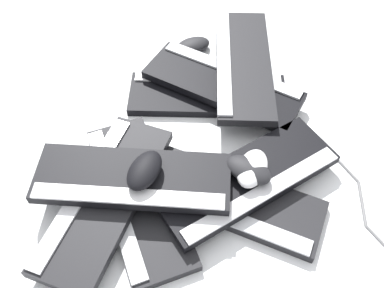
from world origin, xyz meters
TOP-DOWN VIEW (x-y plane):
  - ground_plane at (0.00, 0.00)m, footprint 3.20×3.20m
  - keyboard_0 at (0.09, 0.04)m, footprint 0.17×0.45m
  - keyboard_1 at (-0.10, 0.13)m, footprint 0.41×0.42m
  - keyboard_2 at (-0.20, -0.19)m, footprint 0.46×0.32m
  - keyboard_3 at (-0.24, -0.19)m, footprint 0.39×0.44m
  - keyboard_4 at (-0.16, 0.12)m, footprint 0.46×0.22m
  - keyboard_5 at (0.17, 0.03)m, footprint 0.41×0.42m
  - keyboard_6 at (-0.31, -0.21)m, footprint 0.32×0.46m
  - keyboard_7 at (0.10, 0.03)m, footprint 0.46×0.34m
  - mouse_0 at (0.07, 0.04)m, footprint 0.13×0.12m
  - mouse_1 at (-0.15, 0.12)m, footprint 0.12×0.13m
  - mouse_2 at (-0.16, 0.12)m, footprint 0.12×0.12m
  - mouse_3 at (-0.24, -0.40)m, footprint 0.11×0.07m

SIDE VIEW (x-z plane):
  - ground_plane at x=0.00m, z-range 0.00..0.00m
  - keyboard_0 at x=0.09m, z-range 0.00..0.03m
  - keyboard_1 at x=-0.10m, z-range 0.00..0.03m
  - keyboard_2 at x=-0.20m, z-range 0.00..0.03m
  - mouse_3 at x=-0.24m, z-range 0.00..0.04m
  - keyboard_3 at x=-0.24m, z-range 0.03..0.06m
  - keyboard_4 at x=-0.16m, z-range 0.03..0.06m
  - keyboard_5 at x=0.17m, z-range 0.03..0.06m
  - keyboard_6 at x=-0.31m, z-range 0.06..0.09m
  - keyboard_7 at x=0.10m, z-range 0.06..0.09m
  - mouse_1 at x=-0.15m, z-range 0.06..0.10m
  - mouse_2 at x=-0.16m, z-range 0.06..0.10m
  - mouse_0 at x=0.07m, z-range 0.09..0.13m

